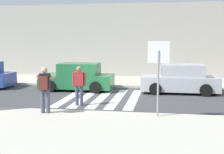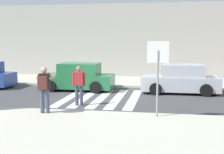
# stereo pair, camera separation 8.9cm
# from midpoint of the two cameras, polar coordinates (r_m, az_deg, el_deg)

# --- Properties ---
(ground_plane) EXTENTS (120.00, 120.00, 0.00)m
(ground_plane) POSITION_cam_midpoint_polar(r_m,az_deg,el_deg) (15.29, -2.27, -3.97)
(ground_plane) COLOR #424244
(sidewalk_near) EXTENTS (60.00, 6.00, 0.14)m
(sidewalk_near) POSITION_cam_midpoint_polar(r_m,az_deg,el_deg) (9.46, -10.05, -10.40)
(sidewalk_near) COLOR beige
(sidewalk_near) RESTS_ON ground
(sidewalk_far) EXTENTS (60.00, 4.80, 0.14)m
(sidewalk_far) POSITION_cam_midpoint_polar(r_m,az_deg,el_deg) (21.11, 1.04, -0.79)
(sidewalk_far) COLOR beige
(sidewalk_far) RESTS_ON ground
(building_facade_far) EXTENTS (56.00, 4.00, 5.54)m
(building_facade_far) POSITION_cam_midpoint_polar(r_m,az_deg,el_deg) (25.29, 2.53, 6.58)
(building_facade_far) COLOR #ADA89E
(building_facade_far) RESTS_ON ground
(crosswalk_stripe_0) EXTENTS (0.44, 5.20, 0.01)m
(crosswalk_stripe_0) POSITION_cam_midpoint_polar(r_m,az_deg,el_deg) (15.88, -7.79, -3.61)
(crosswalk_stripe_0) COLOR silver
(crosswalk_stripe_0) RESTS_ON ground
(crosswalk_stripe_1) EXTENTS (0.44, 5.20, 0.01)m
(crosswalk_stripe_1) POSITION_cam_midpoint_polar(r_m,az_deg,el_deg) (15.66, -4.99, -3.72)
(crosswalk_stripe_1) COLOR silver
(crosswalk_stripe_1) RESTS_ON ground
(crosswalk_stripe_2) EXTENTS (0.44, 5.20, 0.01)m
(crosswalk_stripe_2) POSITION_cam_midpoint_polar(r_m,az_deg,el_deg) (15.48, -2.12, -3.82)
(crosswalk_stripe_2) COLOR silver
(crosswalk_stripe_2) RESTS_ON ground
(crosswalk_stripe_3) EXTENTS (0.44, 5.20, 0.01)m
(crosswalk_stripe_3) POSITION_cam_midpoint_polar(r_m,az_deg,el_deg) (15.34, 0.82, -3.91)
(crosswalk_stripe_3) COLOR silver
(crosswalk_stripe_3) RESTS_ON ground
(crosswalk_stripe_4) EXTENTS (0.44, 5.20, 0.01)m
(crosswalk_stripe_4) POSITION_cam_midpoint_polar(r_m,az_deg,el_deg) (15.24, 3.80, -3.99)
(crosswalk_stripe_4) COLOR silver
(crosswalk_stripe_4) RESTS_ON ground
(stop_sign) EXTENTS (0.76, 0.08, 2.67)m
(stop_sign) POSITION_cam_midpoint_polar(r_m,az_deg,el_deg) (11.05, 8.26, 2.76)
(stop_sign) COLOR gray
(stop_sign) RESTS_ON sidewalk_near
(photographer_with_backpack) EXTENTS (0.64, 0.89, 1.72)m
(photographer_with_backpack) POSITION_cam_midpoint_polar(r_m,az_deg,el_deg) (11.77, -12.41, -1.59)
(photographer_with_backpack) COLOR #474C60
(photographer_with_backpack) RESTS_ON sidewalk_near
(pedestrian_crossing) EXTENTS (0.58, 0.29, 1.72)m
(pedestrian_crossing) POSITION_cam_midpoint_polar(r_m,az_deg,el_deg) (13.61, -6.23, -1.17)
(pedestrian_crossing) COLOR #474C60
(pedestrian_crossing) RESTS_ON ground
(parked_car_green) EXTENTS (4.10, 1.92, 1.55)m
(parked_car_green) POSITION_cam_midpoint_polar(r_m,az_deg,el_deg) (17.82, -6.47, -0.11)
(parked_car_green) COLOR #236B3D
(parked_car_green) RESTS_ON ground
(parked_car_silver) EXTENTS (4.10, 1.92, 1.55)m
(parked_car_silver) POSITION_cam_midpoint_polar(r_m,az_deg,el_deg) (17.16, 12.28, -0.49)
(parked_car_silver) COLOR #B7BABF
(parked_car_silver) RESTS_ON ground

